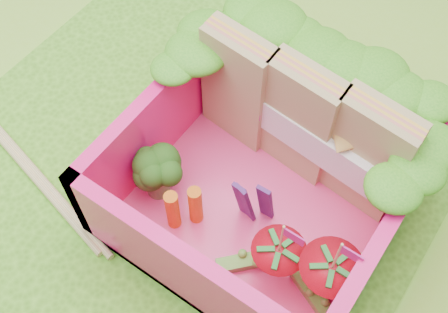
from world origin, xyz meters
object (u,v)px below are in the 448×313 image
Objects in this scene: bento_box at (264,177)px; broccoli at (155,171)px; strawberry_left at (277,260)px; sandwich_stack at (301,121)px; strawberry_right at (327,278)px.

bento_box is 4.26× the size of broccoli.
strawberry_left is at bearing -2.35° from broccoli.
strawberry_left is (0.26, -0.61, -0.20)m from sandwich_stack.
bento_box is 0.34m from sandwich_stack.
strawberry_right reaches higher than broccoli.
strawberry_left reaches higher than broccoli.
strawberry_right reaches higher than strawberry_left.
strawberry_right is (0.50, -0.24, -0.08)m from bento_box.
strawberry_right is at bearing 1.09° from broccoli.
sandwich_stack reaches higher than bento_box.
broccoli is (-0.47, -0.26, -0.04)m from bento_box.
sandwich_stack is 0.69m from strawberry_left.
sandwich_stack is 0.77m from strawberry_right.
bento_box is 0.56m from strawberry_right.
bento_box is at bearing 154.11° from strawberry_right.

